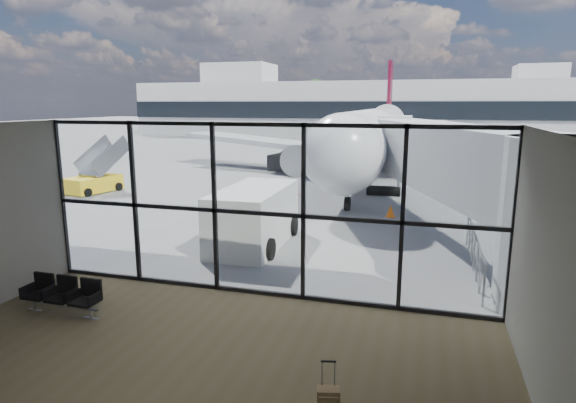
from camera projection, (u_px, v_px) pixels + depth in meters
The scene contains 19 objects.
ground at pixel (387, 151), 50.36m from camera, with size 220.00×220.00×0.00m, color slate.
lounge_shell at pixel (156, 250), 7.67m from camera, with size 12.02×8.01×4.51m.
glass_curtain_wall at pixel (258, 211), 12.27m from camera, with size 12.10×0.12×4.50m.
jet_bridge at pixel (450, 165), 17.49m from camera, with size 8.00×16.50×4.33m.
apron_railing at pixel (475, 248), 14.35m from camera, with size 0.06×5.46×1.11m.
far_terminal at pixel (396, 108), 70.35m from camera, with size 80.00×12.20×11.00m.
tree_0 at pixel (163, 105), 91.79m from camera, with size 4.95×4.95×7.12m.
tree_1 at pixel (191, 101), 90.04m from camera, with size 5.61×5.61×8.07m.
tree_2 at pixel (220, 98), 88.28m from camera, with size 6.27×6.27×9.03m.
tree_3 at pixel (251, 105), 86.89m from camera, with size 4.95×4.95×7.12m.
tree_4 at pixel (283, 101), 85.14m from camera, with size 5.61×5.61×8.07m.
tree_5 at pixel (316, 98), 83.38m from camera, with size 6.27×6.27×9.03m.
seating_row at pixel (64, 293), 11.51m from camera, with size 2.00×0.57×0.89m.
airliner at pixel (375, 134), 34.88m from camera, with size 30.51×35.29×9.09m.
service_van at pixel (253, 216), 16.88m from camera, with size 2.38×4.74×2.04m.
belt_loader at pixel (287, 160), 36.87m from camera, with size 2.22×4.59×2.03m.
mobile_stairs at pixel (94, 182), 27.23m from camera, with size 2.43×3.80×2.48m.
traffic_cone_a at pixel (296, 190), 26.30m from camera, with size 0.42×0.42×0.60m.
traffic_cone_b at pixel (391, 211), 21.31m from camera, with size 0.39×0.39×0.56m.
Camera 1 is at (4.06, -11.28, 4.96)m, focal length 30.00 mm.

